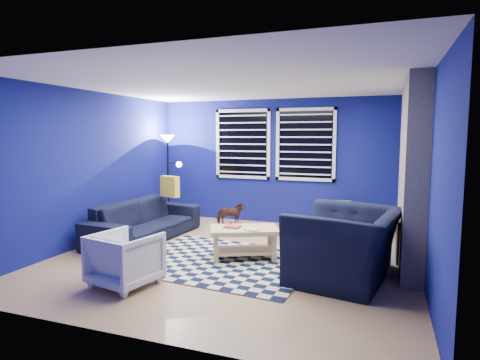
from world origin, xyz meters
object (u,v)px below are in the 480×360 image
at_px(coffee_table, 244,236).
at_px(rocking_horse, 230,214).
at_px(armchair_big, 345,245).
at_px(armchair_bent, 125,259).
at_px(floor_lamp, 168,151).
at_px(tv, 412,158).
at_px(cabinet, 341,218).
at_px(sofa, 145,220).

bearing_deg(coffee_table, rocking_horse, 117.41).
bearing_deg(armchair_big, armchair_bent, -56.10).
relative_size(rocking_horse, coffee_table, 0.48).
height_order(rocking_horse, coffee_table, rocking_horse).
distance_m(armchair_big, floor_lamp, 4.47).
xyz_separation_m(tv, rocking_horse, (-3.14, -0.38, -1.11)).
bearing_deg(cabinet, tv, -10.54).
distance_m(sofa, coffee_table, 2.02).
relative_size(armchair_bent, rocking_horse, 1.34).
bearing_deg(floor_lamp, armchair_bent, -68.40).
bearing_deg(armchair_big, coffee_table, -94.58).
bearing_deg(cabinet, armchair_bent, -124.32).
bearing_deg(floor_lamp, rocking_horse, -8.39).
bearing_deg(armchair_big, rocking_horse, -121.22).
height_order(sofa, armchair_bent, sofa).
bearing_deg(rocking_horse, tv, -99.27).
bearing_deg(floor_lamp, cabinet, 4.99).
relative_size(armchair_big, rocking_horse, 2.55).
relative_size(armchair_bent, coffee_table, 0.64).
bearing_deg(sofa, rocking_horse, -39.53).
relative_size(sofa, floor_lamp, 1.26).
bearing_deg(floor_lamp, sofa, -76.84).
distance_m(armchair_bent, floor_lamp, 3.73).
xyz_separation_m(tv, armchair_big, (-0.85, -2.40, -0.96)).
height_order(tv, sofa, tv).
xyz_separation_m(armchair_bent, floor_lamp, (-1.31, 3.30, 1.14)).
distance_m(tv, armchair_big, 2.72).
distance_m(tv, coffee_table, 3.24).
bearing_deg(armchair_big, floor_lamp, -110.78).
relative_size(sofa, coffee_table, 2.05).
distance_m(coffee_table, cabinet, 2.44).
relative_size(tv, armchair_bent, 1.42).
bearing_deg(tv, rocking_horse, -173.19).
relative_size(tv, coffee_table, 0.91).
height_order(armchair_big, rocking_horse, armchair_big).
height_order(cabinet, floor_lamp, floor_lamp).
distance_m(rocking_horse, cabinet, 2.06).
distance_m(sofa, cabinet, 3.53).
bearing_deg(tv, coffee_table, -138.59).
height_order(rocking_horse, cabinet, cabinet).
relative_size(tv, armchair_big, 0.74).
height_order(tv, coffee_table, tv).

